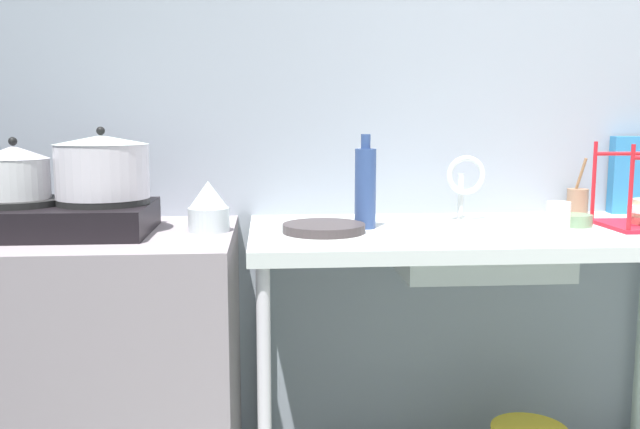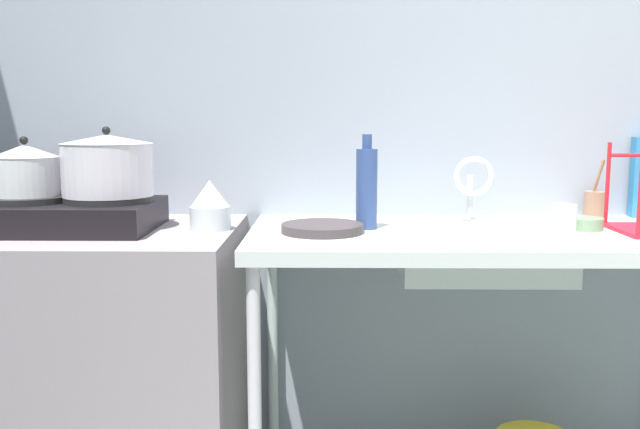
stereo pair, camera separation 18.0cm
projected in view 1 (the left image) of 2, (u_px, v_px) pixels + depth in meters
The scene contains 15 objects.
wall_back at pixel (603, 98), 2.41m from camera, with size 5.44×0.10×2.49m, color #8E96A2.
counter_concrete at pixel (61, 376), 2.01m from camera, with size 1.02×0.66×0.85m, color gray.
counter_sink at pixel (488, 249), 2.06m from camera, with size 1.42×0.66×0.85m.
stove at pixel (61, 217), 1.94m from camera, with size 0.50×0.37×0.10m.
pot_on_left_burner at pixel (15, 172), 1.92m from camera, with size 0.19×0.19×0.17m.
pot_on_right_burner at pixel (102, 167), 1.93m from camera, with size 0.27×0.27×0.20m.
percolator at pixel (209, 207), 1.98m from camera, with size 0.12×0.12×0.15m.
sink_basin at pixel (475, 250), 2.05m from camera, with size 0.47×0.38×0.13m, color silver.
faucet at pixel (465, 179), 2.19m from camera, with size 0.13×0.07×0.21m.
frying_pan at pixel (324, 228), 1.97m from camera, with size 0.24×0.24×0.03m, color #3B3334.
cup_by_rack at pixel (558, 217), 1.97m from camera, with size 0.07×0.07×0.09m, color white.
small_bowl_on_drainboard at pixel (574, 220), 2.08m from camera, with size 0.11×0.11×0.04m, color gray.
bottle_by_sink at pixel (365, 187), 2.03m from camera, with size 0.06×0.06×0.28m.
cereal_box at pixel (640, 175), 2.35m from camera, with size 0.19×0.06×0.26m, color teal.
utensil_jar at pixel (577, 201), 2.34m from camera, with size 0.07×0.07×0.19m.
Camera 1 is at (-1.19, -0.86, 1.18)m, focal length 38.45 mm.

